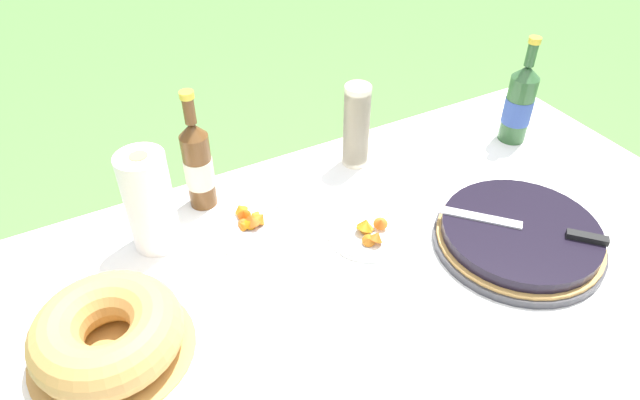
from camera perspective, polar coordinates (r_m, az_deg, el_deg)
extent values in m
cube|color=#A87A47|center=(1.33, 8.58, -7.49)|extent=(1.68, 1.08, 0.03)
cylinder|color=#A87A47|center=(1.76, -24.78, -13.24)|extent=(0.06, 0.06, 0.63)
cylinder|color=#A87A47|center=(2.23, 17.06, 1.69)|extent=(0.06, 0.06, 0.63)
cube|color=white|center=(1.32, 8.66, -6.89)|extent=(1.69, 1.09, 0.00)
cube|color=white|center=(1.70, -2.06, 3.37)|extent=(1.69, 0.00, 0.10)
cylinder|color=#38383D|center=(1.43, 19.16, -3.98)|extent=(0.40, 0.40, 0.02)
cylinder|color=tan|center=(1.42, 19.28, -3.53)|extent=(0.38, 0.38, 0.01)
cylinder|color=black|center=(1.41, 19.44, -2.96)|extent=(0.36, 0.36, 0.03)
cube|color=silver|center=(1.39, 15.76, -1.69)|extent=(0.15, 0.16, 0.00)
cube|color=black|center=(1.42, 25.18, -3.40)|extent=(0.08, 0.08, 0.01)
cylinder|color=tan|center=(1.22, -19.93, -13.93)|extent=(0.32, 0.32, 0.01)
torus|color=tan|center=(1.18, -20.50, -12.33)|extent=(0.29, 0.29, 0.10)
cylinder|color=beige|center=(1.60, 3.56, 5.18)|extent=(0.07, 0.07, 0.09)
cylinder|color=beige|center=(1.59, 3.58, 5.57)|extent=(0.07, 0.07, 0.09)
cylinder|color=beige|center=(1.58, 3.59, 5.97)|extent=(0.07, 0.07, 0.09)
cylinder|color=beige|center=(1.58, 3.61, 6.36)|extent=(0.07, 0.07, 0.09)
cylinder|color=beige|center=(1.57, 3.63, 6.76)|extent=(0.07, 0.07, 0.09)
cylinder|color=beige|center=(1.56, 3.65, 7.17)|extent=(0.07, 0.07, 0.09)
cylinder|color=beige|center=(1.56, 3.67, 7.57)|extent=(0.07, 0.07, 0.09)
cylinder|color=beige|center=(1.55, 3.69, 7.98)|extent=(0.07, 0.07, 0.09)
cylinder|color=beige|center=(1.54, 3.71, 8.40)|extent=(0.07, 0.07, 0.09)
cylinder|color=beige|center=(1.54, 3.73, 8.81)|extent=(0.07, 0.07, 0.09)
cylinder|color=beige|center=(1.53, 3.75, 9.23)|extent=(0.07, 0.07, 0.09)
cylinder|color=beige|center=(1.52, 3.77, 9.66)|extent=(0.07, 0.07, 0.09)
torus|color=beige|center=(1.50, 3.85, 11.24)|extent=(0.07, 0.07, 0.01)
cylinder|color=#2D562D|center=(1.77, 19.18, 8.58)|extent=(0.08, 0.08, 0.20)
cylinder|color=#334C93|center=(1.77, 19.15, 8.47)|extent=(0.08, 0.08, 0.08)
cone|color=#2D562D|center=(1.72, 20.01, 11.98)|extent=(0.08, 0.08, 0.04)
cylinder|color=#2D562D|center=(1.70, 20.39, 13.49)|extent=(0.03, 0.03, 0.06)
cylinder|color=gold|center=(1.68, 20.70, 14.72)|extent=(0.03, 0.03, 0.02)
cylinder|color=brown|center=(1.45, -12.00, 2.88)|extent=(0.07, 0.07, 0.20)
cylinder|color=beige|center=(1.45, -11.98, 2.75)|extent=(0.07, 0.07, 0.08)
cone|color=brown|center=(1.38, -12.66, 6.90)|extent=(0.07, 0.07, 0.04)
cylinder|color=brown|center=(1.36, -12.96, 8.70)|extent=(0.03, 0.03, 0.06)
cylinder|color=gold|center=(1.34, -13.20, 10.20)|extent=(0.03, 0.03, 0.02)
cylinder|color=white|center=(1.38, 4.82, -3.35)|extent=(0.19, 0.19, 0.01)
torus|color=white|center=(1.38, 4.84, -3.11)|extent=(0.19, 0.19, 0.01)
cone|color=#CC651E|center=(1.38, 6.11, -2.19)|extent=(0.05, 0.05, 0.04)
cone|color=#AE5314|center=(1.34, 5.70, -3.59)|extent=(0.05, 0.05, 0.04)
cone|color=#B26C0F|center=(1.37, 4.57, -2.55)|extent=(0.06, 0.05, 0.04)
cone|color=#BA6517|center=(1.33, 4.89, -3.98)|extent=(0.05, 0.05, 0.03)
cone|color=#C2721B|center=(1.38, 4.84, -2.56)|extent=(0.04, 0.04, 0.03)
cone|color=#AB5E0C|center=(1.39, 4.57, -2.32)|extent=(0.05, 0.05, 0.04)
cone|color=#B26E1B|center=(1.38, 4.55, -2.74)|extent=(0.05, 0.05, 0.03)
cylinder|color=white|center=(1.41, -6.82, -2.77)|extent=(0.20, 0.20, 0.01)
torus|color=white|center=(1.40, -6.85, -2.52)|extent=(0.20, 0.20, 0.01)
cone|color=#C15E0E|center=(1.39, -7.78, -2.45)|extent=(0.04, 0.04, 0.04)
cone|color=#BF601E|center=(1.39, -7.76, -2.24)|extent=(0.03, 0.03, 0.03)
cone|color=#AC6209|center=(1.39, -6.89, -2.28)|extent=(0.04, 0.04, 0.04)
cone|color=#CA591A|center=(1.38, -6.72, -2.06)|extent=(0.04, 0.04, 0.03)
cone|color=#C77A15|center=(1.43, -8.00, -0.78)|extent=(0.04, 0.04, 0.03)
cone|color=#C95414|center=(1.39, -6.95, -1.79)|extent=(0.05, 0.05, 0.03)
cone|color=#C57218|center=(1.41, -6.66, -1.48)|extent=(0.04, 0.04, 0.03)
cone|color=#B36114|center=(1.40, -5.95, -1.70)|extent=(0.05, 0.05, 0.05)
cone|color=#B6480B|center=(1.41, -7.62, -1.32)|extent=(0.05, 0.05, 0.03)
cylinder|color=white|center=(1.34, -16.70, -0.15)|extent=(0.11, 0.11, 0.25)
cylinder|color=#9E7A56|center=(1.27, -17.72, 4.23)|extent=(0.04, 0.04, 0.00)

